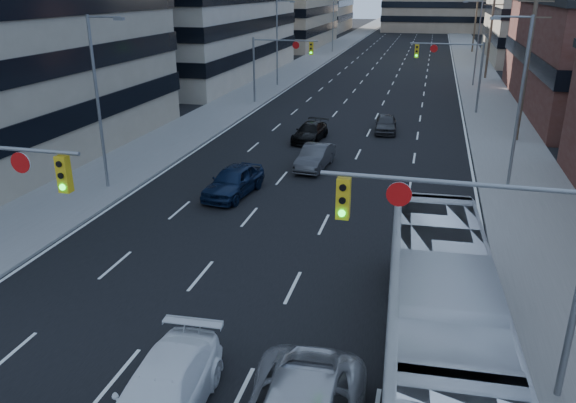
# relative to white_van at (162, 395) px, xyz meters

# --- Properties ---
(road_surface) EXTENTS (18.00, 300.00, 0.02)m
(road_surface) POSITION_rel_white_van_xyz_m (-0.20, 125.25, -0.72)
(road_surface) COLOR black
(road_surface) RESTS_ON ground
(sidewalk_left) EXTENTS (5.00, 300.00, 0.15)m
(sidewalk_left) POSITION_rel_white_van_xyz_m (-11.70, 125.25, -0.66)
(sidewalk_left) COLOR slate
(sidewalk_left) RESTS_ON ground
(sidewalk_right) EXTENTS (5.00, 300.00, 0.15)m
(sidewalk_right) POSITION_rel_white_van_xyz_m (11.30, 125.25, -0.66)
(sidewalk_right) COLOR slate
(sidewalk_right) RESTS_ON ground
(office_left_far) EXTENTS (20.00, 30.00, 16.00)m
(office_left_far) POSITION_rel_white_van_xyz_m (-24.20, 95.25, 7.27)
(office_left_far) COLOR gray
(office_left_far) RESTS_ON ground
(office_right_far) EXTENTS (22.00, 28.00, 14.00)m
(office_right_far) POSITION_rel_white_van_xyz_m (24.80, 83.25, 6.27)
(office_right_far) COLOR gray
(office_right_far) RESTS_ON ground
(bg_block_right) EXTENTS (22.00, 22.00, 12.00)m
(bg_block_right) POSITION_rel_white_van_xyz_m (31.80, 125.25, 5.27)
(bg_block_right) COLOR gray
(bg_block_right) RESTS_ON ground
(signal_near_right) EXTENTS (6.59, 0.33, 6.00)m
(signal_near_right) POSITION_rel_white_van_xyz_m (7.25, 3.25, 3.59)
(signal_near_right) COLOR slate
(signal_near_right) RESTS_ON ground
(signal_far_left) EXTENTS (6.09, 0.33, 6.00)m
(signal_far_left) POSITION_rel_white_van_xyz_m (-7.89, 40.25, 3.57)
(signal_far_left) COLOR slate
(signal_far_left) RESTS_ON ground
(signal_far_right) EXTENTS (6.09, 0.33, 6.00)m
(signal_far_right) POSITION_rel_white_van_xyz_m (7.48, 40.25, 3.57)
(signal_far_right) COLOR slate
(signal_far_right) RESTS_ON ground
(utility_pole_block) EXTENTS (2.20, 0.28, 11.00)m
(utility_pole_block) POSITION_rel_white_van_xyz_m (12.00, 31.25, 5.04)
(utility_pole_block) COLOR #4C3D2D
(utility_pole_block) RESTS_ON ground
(utility_pole_midblock) EXTENTS (2.20, 0.28, 11.00)m
(utility_pole_midblock) POSITION_rel_white_van_xyz_m (12.00, 61.25, 5.04)
(utility_pole_midblock) COLOR #4C3D2D
(utility_pole_midblock) RESTS_ON ground
(utility_pole_distant) EXTENTS (2.20, 0.28, 11.00)m
(utility_pole_distant) POSITION_rel_white_van_xyz_m (12.00, 91.25, 5.04)
(utility_pole_distant) COLOR #4C3D2D
(utility_pole_distant) RESTS_ON ground
(streetlight_left_near) EXTENTS (2.03, 0.22, 9.00)m
(streetlight_left_near) POSITION_rel_white_van_xyz_m (-10.54, 15.25, 4.32)
(streetlight_left_near) COLOR slate
(streetlight_left_near) RESTS_ON ground
(streetlight_left_mid) EXTENTS (2.03, 0.22, 9.00)m
(streetlight_left_mid) POSITION_rel_white_van_xyz_m (-10.54, 50.25, 4.32)
(streetlight_left_mid) COLOR slate
(streetlight_left_mid) RESTS_ON ground
(streetlight_left_far) EXTENTS (2.03, 0.22, 9.00)m
(streetlight_left_far) POSITION_rel_white_van_xyz_m (-10.54, 85.25, 4.32)
(streetlight_left_far) COLOR slate
(streetlight_left_far) RESTS_ON ground
(streetlight_right_near) EXTENTS (2.03, 0.22, 9.00)m
(streetlight_right_near) POSITION_rel_white_van_xyz_m (10.14, 20.25, 4.32)
(streetlight_right_near) COLOR slate
(streetlight_right_near) RESTS_ON ground
(streetlight_right_far) EXTENTS (2.03, 0.22, 9.00)m
(streetlight_right_far) POSITION_rel_white_van_xyz_m (10.14, 55.25, 4.32)
(streetlight_right_far) COLOR slate
(streetlight_right_far) RESTS_ON ground
(white_van) EXTENTS (2.33, 5.16, 1.47)m
(white_van) POSITION_rel_white_van_xyz_m (0.00, 0.00, 0.00)
(white_van) COLOR white
(white_van) RESTS_ON ground
(transit_bus) EXTENTS (3.50, 12.40, 3.42)m
(transit_bus) POSITION_rel_white_van_xyz_m (6.63, 4.08, 0.98)
(transit_bus) COLOR silver
(transit_bus) RESTS_ON ground
(sedan_blue) EXTENTS (2.43, 4.81, 1.57)m
(sedan_blue) POSITION_rel_white_van_xyz_m (-3.73, 15.98, 0.05)
(sedan_blue) COLOR #0C1933
(sedan_blue) RESTS_ON ground
(sedan_grey_center) EXTENTS (1.80, 4.34, 1.40)m
(sedan_grey_center) POSITION_rel_white_van_xyz_m (-0.56, 21.62, -0.03)
(sedan_grey_center) COLOR #38393B
(sedan_grey_center) RESTS_ON ground
(sedan_black_far) EXTENTS (2.18, 4.52, 1.27)m
(sedan_black_far) POSITION_rel_white_van_xyz_m (-2.20, 27.91, -0.10)
(sedan_black_far) COLOR black
(sedan_black_far) RESTS_ON ground
(sedan_grey_right) EXTENTS (1.82, 3.98, 1.32)m
(sedan_grey_right) POSITION_rel_white_van_xyz_m (2.79, 31.78, -0.07)
(sedan_grey_right) COLOR #2F2F32
(sedan_grey_right) RESTS_ON ground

